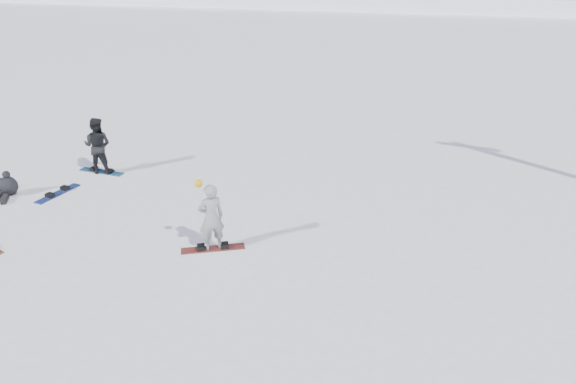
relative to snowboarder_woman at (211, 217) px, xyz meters
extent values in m
plane|color=white|center=(-1.46, 1.29, -0.85)|extent=(420.00, 420.00, 0.00)
cube|color=white|center=(-1.46, 56.29, -1.85)|extent=(90.00, 14.00, 5.00)
ellipsoid|color=white|center=(-71.46, 171.29, -14.46)|extent=(143.00, 110.00, 49.50)
ellipsoid|color=white|center=(18.54, 201.29, -15.48)|extent=(182.00, 140.00, 53.20)
imported|color=#99999E|center=(0.00, 0.00, -0.01)|extent=(0.73, 0.69, 1.67)
sphere|color=#E0A10B|center=(-0.20, -0.12, 0.88)|extent=(0.18, 0.18, 0.18)
imported|color=black|center=(-5.14, 3.74, 0.04)|extent=(0.94, 0.77, 1.78)
ellipsoid|color=black|center=(-6.75, 1.55, -0.56)|extent=(0.65, 0.60, 0.56)
sphere|color=black|center=(-6.75, 1.55, -0.21)|extent=(0.21, 0.21, 0.21)
cube|color=black|center=(-6.61, 1.15, -0.78)|extent=(0.35, 0.50, 0.14)
cube|color=maroon|center=(0.00, 0.00, -0.83)|extent=(1.49, 0.86, 0.03)
cube|color=#1A5691|center=(-5.14, 3.74, -0.83)|extent=(1.52, 0.44, 0.03)
cube|color=navy|center=(-5.48, 1.94, -0.83)|extent=(0.59, 1.53, 0.03)
camera|label=1|loc=(4.45, -10.82, 5.83)|focal=35.00mm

